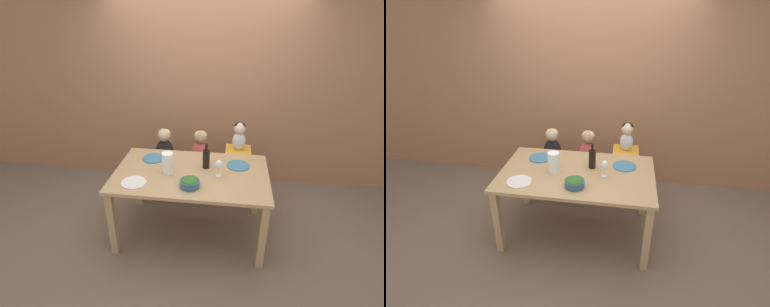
# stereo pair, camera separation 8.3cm
# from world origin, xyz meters

# --- Properties ---
(ground_plane) EXTENTS (14.00, 14.00, 0.00)m
(ground_plane) POSITION_xyz_m (0.00, 0.00, 0.00)
(ground_plane) COLOR #705B4C
(wall_back) EXTENTS (10.00, 0.06, 2.70)m
(wall_back) POSITION_xyz_m (0.00, 1.28, 1.35)
(wall_back) COLOR #9E6B4C
(wall_back) RESTS_ON ground_plane
(dining_table) EXTENTS (1.59, 0.98, 0.77)m
(dining_table) POSITION_xyz_m (0.00, 0.00, 0.67)
(dining_table) COLOR tan
(dining_table) RESTS_ON ground_plane
(chair_far_left) EXTENTS (0.37, 0.37, 0.47)m
(chair_far_left) POSITION_xyz_m (-0.44, 0.73, 0.39)
(chair_far_left) COLOR silver
(chair_far_left) RESTS_ON ground_plane
(chair_far_center) EXTENTS (0.37, 0.37, 0.47)m
(chair_far_center) POSITION_xyz_m (0.02, 0.73, 0.39)
(chair_far_center) COLOR silver
(chair_far_center) RESTS_ON ground_plane
(chair_right_highchair) EXTENTS (0.31, 0.32, 0.72)m
(chair_right_highchair) POSITION_xyz_m (0.49, 0.73, 0.54)
(chair_right_highchair) COLOR silver
(chair_right_highchair) RESTS_ON ground_plane
(person_child_left) EXTENTS (0.23, 0.17, 0.46)m
(person_child_left) POSITION_xyz_m (-0.44, 0.73, 0.72)
(person_child_left) COLOR black
(person_child_left) RESTS_ON chair_far_left
(person_child_center) EXTENTS (0.23, 0.17, 0.46)m
(person_child_center) POSITION_xyz_m (0.02, 0.73, 0.72)
(person_child_center) COLOR #C64C4C
(person_child_center) RESTS_ON chair_far_center
(person_baby_right) EXTENTS (0.16, 0.15, 0.35)m
(person_baby_right) POSITION_xyz_m (0.49, 0.73, 0.93)
(person_baby_right) COLOR silver
(person_baby_right) RESTS_ON chair_right_highchair
(wine_bottle) EXTENTS (0.08, 0.08, 0.28)m
(wine_bottle) POSITION_xyz_m (0.14, 0.12, 0.88)
(wine_bottle) COLOR black
(wine_bottle) RESTS_ON dining_table
(paper_towel_roll) EXTENTS (0.12, 0.12, 0.22)m
(paper_towel_roll) POSITION_xyz_m (-0.23, -0.04, 0.88)
(paper_towel_roll) COLOR white
(paper_towel_roll) RESTS_ON dining_table
(wine_glass_near) EXTENTS (0.08, 0.08, 0.18)m
(wine_glass_near) POSITION_xyz_m (0.29, -0.03, 0.89)
(wine_glass_near) COLOR white
(wine_glass_near) RESTS_ON dining_table
(salad_bowl_large) EXTENTS (0.19, 0.19, 0.10)m
(salad_bowl_large) POSITION_xyz_m (0.03, -0.28, 0.81)
(salad_bowl_large) COLOR #335675
(salad_bowl_large) RESTS_ON dining_table
(dinner_plate_front_left) EXTENTS (0.25, 0.25, 0.01)m
(dinner_plate_front_left) POSITION_xyz_m (-0.53, -0.28, 0.77)
(dinner_plate_front_left) COLOR silver
(dinner_plate_front_left) RESTS_ON dining_table
(dinner_plate_back_left) EXTENTS (0.25, 0.25, 0.01)m
(dinner_plate_back_left) POSITION_xyz_m (-0.46, 0.24, 0.77)
(dinner_plate_back_left) COLOR teal
(dinner_plate_back_left) RESTS_ON dining_table
(dinner_plate_back_right) EXTENTS (0.25, 0.25, 0.01)m
(dinner_plate_back_right) POSITION_xyz_m (0.48, 0.20, 0.77)
(dinner_plate_back_right) COLOR teal
(dinner_plate_back_right) RESTS_ON dining_table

